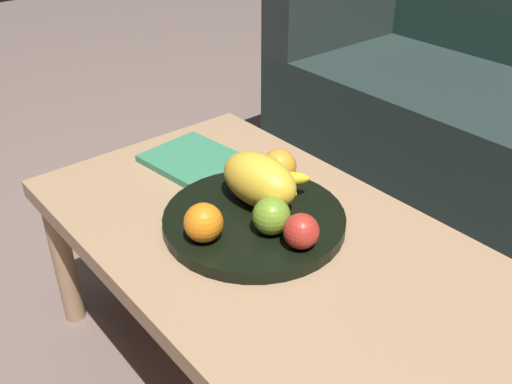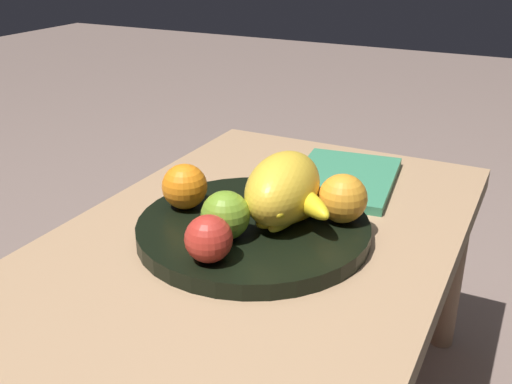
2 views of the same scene
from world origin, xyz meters
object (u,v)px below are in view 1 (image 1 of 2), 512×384
Objects in this scene: melon_large_front at (259,180)px; magazine at (199,163)px; orange_left at (203,223)px; orange_front at (279,167)px; fruit_bowl at (256,219)px; apple_front at (302,231)px; coffee_table at (270,255)px; banana_bunch at (268,186)px; apple_left at (271,216)px.

magazine is at bearing 175.60° from melon_large_front.
orange_left is 0.29× the size of magazine.
orange_front is 0.22m from magazine.
apple_front is (0.13, -0.00, 0.05)m from fruit_bowl.
magazine is at bearing 169.43° from fruit_bowl.
melon_large_front is at bearing -67.25° from orange_front.
coffee_table is 0.13m from apple_front.
melon_large_front is at bearing 131.90° from fruit_bowl.
apple_front is 0.41× the size of banana_bunch.
orange_left reaches higher than apple_front.
apple_left is (-0.07, -0.01, 0.00)m from apple_front.
orange_left is 0.18m from apple_front.
apple_front is 0.91× the size of apple_left.
orange_front is (-0.03, 0.08, -0.01)m from melon_large_front.
fruit_bowl is at bearing 165.60° from apple_left.
magazine is (-0.24, -0.00, -0.05)m from banana_bunch.
apple_left is at bearing -35.38° from coffee_table.
fruit_bowl is 0.08m from apple_left.
apple_front is at bearing -12.03° from melon_large_front.
apple_left is 0.34m from magazine.
orange_front is 0.30× the size of magazine.
coffee_table is 0.15m from melon_large_front.
banana_bunch is at bearing -59.89° from orange_front.
fruit_bowl is 1.43× the size of magazine.
fruit_bowl is 0.13m from orange_left.
magazine is at bearing -179.29° from banana_bunch.
apple_front is at bearing 1.41° from coffee_table.
coffee_table is at bearing 144.62° from apple_left.
apple_left is at bearing -37.15° from banana_bunch.
apple_left is at bearing -168.11° from apple_front.
orange_left is 0.46× the size of banana_bunch.
apple_left is (0.02, -0.01, 0.11)m from coffee_table.
fruit_bowl is (-0.05, 0.00, 0.06)m from coffee_table.
melon_large_front is (-0.03, 0.03, 0.06)m from fruit_bowl.
apple_front reaches higher than coffee_table.
melon_large_front is 0.16m from apple_front.
coffee_table is at bearing -47.17° from orange_front.
melon_large_front is 0.11m from apple_left.
orange_front is at bearing 134.15° from apple_left.
apple_front is at bearing 11.89° from apple_left.
melon_large_front reaches higher than fruit_bowl.
magazine is at bearing -162.36° from orange_front.
banana_bunch is (-0.16, 0.06, -0.00)m from apple_front.
magazine is (-0.24, 0.02, -0.07)m from melon_large_front.
orange_left reaches higher than magazine.
fruit_bowl is 4.93× the size of orange_left.
melon_large_front is at bearing -11.30° from magazine.
fruit_bowl reaches higher than magazine.
melon_large_front is 0.03m from banana_bunch.
magazine is at bearing 168.68° from apple_left.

